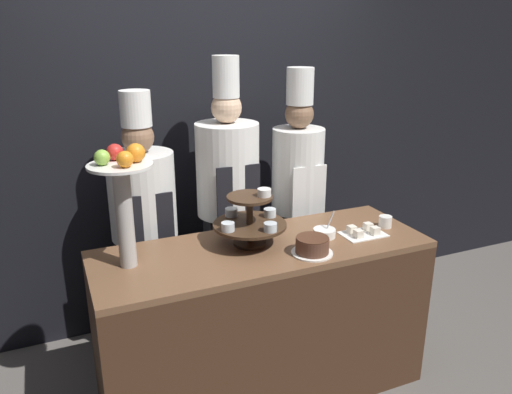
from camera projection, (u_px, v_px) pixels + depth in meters
wall_back at (203, 126)px, 3.43m from camera, size 10.00×0.06×2.80m
buffet_counter at (263, 320)px, 2.84m from camera, size 1.83×0.64×0.92m
tiered_stand at (250, 219)px, 2.68m from camera, size 0.40×0.40×0.32m
fruit_pedestal at (123, 189)px, 2.35m from camera, size 0.31×0.31×0.61m
cake_round at (312, 246)px, 2.59m from camera, size 0.22×0.22×0.09m
cup_white at (385, 222)px, 2.95m from camera, size 0.08×0.08×0.07m
cake_square_tray at (363, 232)px, 2.84m from camera, size 0.25×0.17×0.05m
serving_bowl_near at (324, 233)px, 2.81m from camera, size 0.13×0.13×0.15m
chef_left at (144, 220)px, 3.05m from camera, size 0.40×0.40×1.71m
chef_center_left at (228, 195)px, 3.23m from camera, size 0.40×0.40×1.89m
chef_center_right at (297, 189)px, 3.43m from camera, size 0.35×0.35×1.81m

